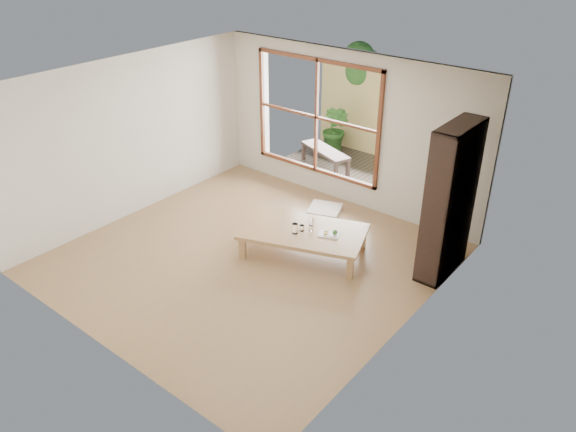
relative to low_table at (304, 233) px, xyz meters
The scene contains 15 objects.
ground 0.87m from the low_table, 131.22° to the right, with size 5.00×5.00×0.00m, color #94704A.
low_table is the anchor object (origin of this frame).
floor_cushion 1.40m from the low_table, 111.82° to the left, with size 0.52×0.52×0.08m, color silver.
bookshelf 2.11m from the low_table, 25.78° to the left, with size 0.35×0.98×2.17m, color black.
glass_tall 0.20m from the low_table, 106.05° to the right, with size 0.08×0.08×0.16m, color silver.
glass_mid 0.14m from the low_table, 28.95° to the left, with size 0.06×0.06×0.09m, color silver.
glass_short 0.20m from the low_table, 88.60° to the left, with size 0.08×0.08×0.10m, color silver.
glass_small 0.10m from the low_table, 112.55° to the right, with size 0.07×0.07×0.09m, color silver.
food_tray 0.41m from the low_table, 17.33° to the left, with size 0.35×0.31×0.09m.
deck 3.19m from the low_table, 110.76° to the left, with size 2.80×2.00×0.05m, color #3A332A.
garden_bench 3.15m from the low_table, 119.58° to the left, with size 1.27×0.77×0.39m.
bamboo_fence 4.16m from the low_table, 105.83° to the left, with size 2.80×0.06×1.80m, color tan.
shrub_right 3.71m from the low_table, 93.49° to the left, with size 0.89×0.77×0.99m, color #305920.
shrub_left 3.95m from the low_table, 117.70° to the left, with size 0.58×0.47×1.05m, color #305920.
garden_tree 4.80m from the low_table, 112.90° to the left, with size 1.04×0.85×2.22m.
Camera 1 is at (4.79, -5.10, 4.49)m, focal length 35.00 mm.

